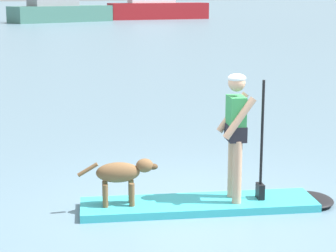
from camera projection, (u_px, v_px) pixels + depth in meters
name	position (u px, v px, depth m)	size (l,w,h in m)	color
ground_plane	(199.00, 208.00, 7.97)	(400.00, 400.00, 0.00)	slate
paddleboard	(216.00, 204.00, 7.98)	(3.40, 1.60, 0.10)	#33B2BF
person_paddler	(237.00, 128.00, 7.80)	(0.67, 0.57, 1.66)	tan
dog	(122.00, 174.00, 7.73)	(1.00, 0.39, 0.60)	brown
moored_boat_far_port	(59.00, 9.00, 58.45)	(10.27, 5.36, 10.15)	#3F7266
moored_boat_far_starboard	(157.00, 6.00, 64.53)	(10.74, 2.95, 10.35)	maroon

